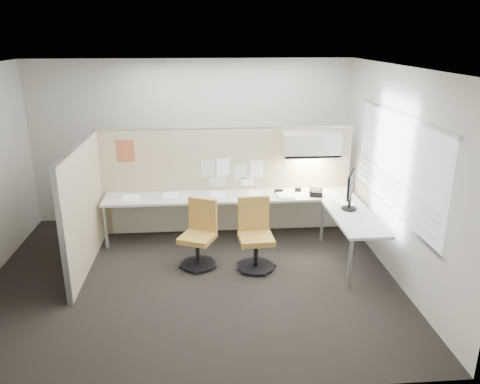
{
  "coord_description": "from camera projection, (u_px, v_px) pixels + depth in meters",
  "views": [
    {
      "loc": [
        0.19,
        -5.77,
        3.18
      ],
      "look_at": [
        0.71,
        0.8,
        0.94
      ],
      "focal_mm": 35.0,
      "sensor_mm": 36.0,
      "label": 1
    }
  ],
  "objects": [
    {
      "name": "task_light_strip",
      "position": [
        311.0,
        157.0,
        7.49
      ],
      "size": [
        0.6,
        0.06,
        0.02
      ],
      "primitive_type": "cube",
      "color": "#FFEABF",
      "rests_on": "overhead_bin"
    },
    {
      "name": "wall_right",
      "position": [
        397.0,
        175.0,
        6.21
      ],
      "size": [
        0.02,
        4.5,
        2.8
      ],
      "primitive_type": "cube",
      "color": "beige",
      "rests_on": "ground"
    },
    {
      "name": "poster",
      "position": [
        125.0,
        151.0,
        7.4
      ],
      "size": [
        0.28,
        0.0,
        0.35
      ],
      "primitive_type": "cube",
      "color": "#FF5F20",
      "rests_on": "partition_back"
    },
    {
      "name": "floor",
      "position": [
        193.0,
        277.0,
        6.46
      ],
      "size": [
        5.5,
        4.5,
        0.01
      ],
      "primitive_type": "cube",
      "color": "black",
      "rests_on": "ground"
    },
    {
      "name": "paper_stack_0",
      "position": [
        130.0,
        198.0,
        7.28
      ],
      "size": [
        0.26,
        0.32,
        0.04
      ],
      "primitive_type": "cube",
      "rotation": [
        0.0,
        0.0,
        -0.09
      ],
      "color": "white",
      "rests_on": "desk"
    },
    {
      "name": "coat_hook",
      "position": [
        60.0,
        184.0,
        5.74
      ],
      "size": [
        0.18,
        0.42,
        1.27
      ],
      "color": "silver",
      "rests_on": "partition_left"
    },
    {
      "name": "wall_back",
      "position": [
        193.0,
        142.0,
        8.13
      ],
      "size": [
        5.5,
        0.02,
        2.8
      ],
      "primitive_type": "cube",
      "color": "beige",
      "rests_on": "ground"
    },
    {
      "name": "paper_stack_4",
      "position": [
        285.0,
        196.0,
        7.43
      ],
      "size": [
        0.26,
        0.32,
        0.02
      ],
      "primitive_type": "cube",
      "rotation": [
        0.0,
        0.0,
        0.09
      ],
      "color": "white",
      "rests_on": "desk"
    },
    {
      "name": "paper_stack_3",
      "position": [
        254.0,
        193.0,
        7.56
      ],
      "size": [
        0.27,
        0.33,
        0.01
      ],
      "primitive_type": "cube",
      "rotation": [
        0.0,
        0.0,
        -0.15
      ],
      "color": "white",
      "rests_on": "desk"
    },
    {
      "name": "tape_dispenser",
      "position": [
        298.0,
        190.0,
        7.65
      ],
      "size": [
        0.11,
        0.09,
        0.06
      ],
      "primitive_type": "cube",
      "rotation": [
        0.0,
        0.0,
        -0.31
      ],
      "color": "black",
      "rests_on": "desk"
    },
    {
      "name": "stapler",
      "position": [
        279.0,
        191.0,
        7.61
      ],
      "size": [
        0.14,
        0.04,
        0.05
      ],
      "primitive_type": "cube",
      "rotation": [
        0.0,
        0.0,
        -0.03
      ],
      "color": "black",
      "rests_on": "desk"
    },
    {
      "name": "paper_stack_1",
      "position": [
        171.0,
        195.0,
        7.44
      ],
      "size": [
        0.24,
        0.31,
        0.02
      ],
      "primitive_type": "cube",
      "rotation": [
        0.0,
        0.0,
        -0.03
      ],
      "color": "white",
      "rests_on": "desk"
    },
    {
      "name": "window_pane",
      "position": [
        397.0,
        164.0,
        6.16
      ],
      "size": [
        0.01,
        2.8,
        1.3
      ],
      "primitive_type": "cube",
      "color": "#9AA7B3",
      "rests_on": "wall_right"
    },
    {
      "name": "chair_right",
      "position": [
        255.0,
        236.0,
        6.6
      ],
      "size": [
        0.53,
        0.53,
        1.0
      ],
      "rotation": [
        0.0,
        0.0,
        0.06
      ],
      "color": "black",
      "rests_on": "floor"
    },
    {
      "name": "partition_back",
      "position": [
        226.0,
        181.0,
        7.73
      ],
      "size": [
        4.1,
        0.06,
        1.75
      ],
      "primitive_type": "cube",
      "color": "tan",
      "rests_on": "floor"
    },
    {
      "name": "overhead_bin",
      "position": [
        311.0,
        145.0,
        7.43
      ],
      "size": [
        0.9,
        0.36,
        0.38
      ],
      "primitive_type": "cube",
      "color": "beige",
      "rests_on": "partition_back"
    },
    {
      "name": "desk",
      "position": [
        252.0,
        206.0,
        7.4
      ],
      "size": [
        4.0,
        2.07,
        0.73
      ],
      "color": "beige",
      "rests_on": "floor"
    },
    {
      "name": "partition_left",
      "position": [
        84.0,
        208.0,
        6.54
      ],
      "size": [
        0.06,
        2.2,
        1.75
      ],
      "primitive_type": "cube",
      "color": "tan",
      "rests_on": "floor"
    },
    {
      "name": "phone",
      "position": [
        316.0,
        193.0,
        7.44
      ],
      "size": [
        0.25,
        0.24,
        0.12
      ],
      "rotation": [
        0.0,
        0.0,
        -0.26
      ],
      "color": "black",
      "rests_on": "desk"
    },
    {
      "name": "wall_front",
      "position": [
        183.0,
        260.0,
        3.88
      ],
      "size": [
        5.5,
        0.02,
        2.8
      ],
      "primitive_type": "cube",
      "color": "beige",
      "rests_on": "ground"
    },
    {
      "name": "paper_stack_5",
      "position": [
        344.0,
        203.0,
        7.08
      ],
      "size": [
        0.32,
        0.36,
        0.02
      ],
      "primitive_type": "cube",
      "rotation": [
        0.0,
        0.0,
        0.34
      ],
      "color": "white",
      "rests_on": "desk"
    },
    {
      "name": "paper_stack_2",
      "position": [
        217.0,
        195.0,
        7.43
      ],
      "size": [
        0.23,
        0.3,
        0.03
      ],
      "primitive_type": "cube",
      "rotation": [
        0.0,
        0.0,
        0.01
      ],
      "color": "white",
      "rests_on": "desk"
    },
    {
      "name": "monitor",
      "position": [
        351.0,
        189.0,
        6.77
      ],
      "size": [
        0.26,
        0.49,
        0.56
      ],
      "rotation": [
        0.0,
        0.0,
        1.13
      ],
      "color": "black",
      "rests_on": "desk"
    },
    {
      "name": "ceiling",
      "position": [
        186.0,
        67.0,
        5.56
      ],
      "size": [
        5.5,
        4.5,
        0.01
      ],
      "primitive_type": "cube",
      "color": "white",
      "rests_on": "wall_back"
    },
    {
      "name": "pinned_papers",
      "position": [
        231.0,
        172.0,
        7.65
      ],
      "size": [
        1.01,
        0.0,
        0.47
      ],
      "color": "#8CBF8C",
      "rests_on": "partition_back"
    },
    {
      "name": "chair_left",
      "position": [
        199.0,
        236.0,
        6.67
      ],
      "size": [
        0.59,
        0.6,
        0.95
      ],
      "rotation": [
        0.0,
        0.0,
        -0.42
      ],
      "color": "black",
      "rests_on": "floor"
    }
  ]
}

